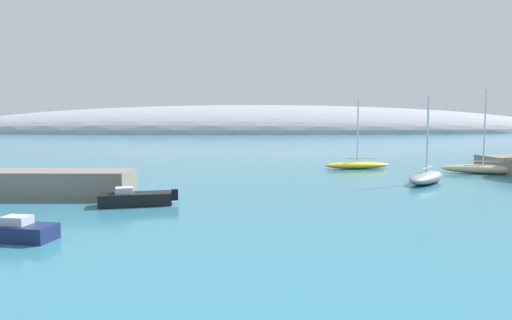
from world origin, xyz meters
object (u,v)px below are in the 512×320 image
Objects in this scene: motorboat_navy_foreground at (3,231)px; motorboat_black_alongside_breakwater at (135,199)px; sailboat_grey_outer_mooring at (426,177)px; sailboat_sand_mid_mooring at (483,169)px; sailboat_yellow_end_of_line at (357,165)px.

motorboat_black_alongside_breakwater is (4.31, 8.43, 0.04)m from motorboat_navy_foreground.
sailboat_sand_mid_mooring is at bearing 164.75° from sailboat_grey_outer_mooring.
sailboat_yellow_end_of_line is at bearing -144.13° from motorboat_black_alongside_breakwater.
sailboat_sand_mid_mooring reaches higher than motorboat_navy_foreground.
sailboat_grey_outer_mooring is 25.26m from motorboat_black_alongside_breakwater.
sailboat_sand_mid_mooring is 12.95m from sailboat_yellow_end_of_line.
sailboat_yellow_end_of_line is (-11.73, 5.48, -0.06)m from sailboat_sand_mid_mooring.
sailboat_sand_mid_mooring reaches higher than motorboat_black_alongside_breakwater.
sailboat_yellow_end_of_line is at bearing 63.46° from motorboat_navy_foreground.
sailboat_grey_outer_mooring reaches higher than motorboat_navy_foreground.
sailboat_yellow_end_of_line is (-2.94, 12.20, -0.09)m from sailboat_grey_outer_mooring.
sailboat_sand_mid_mooring is 1.58× the size of motorboat_navy_foreground.
motorboat_navy_foreground is (-27.66, -18.09, -0.14)m from sailboat_grey_outer_mooring.
motorboat_black_alongside_breakwater is (-32.13, -16.37, -0.07)m from sailboat_sand_mid_mooring.
motorboat_navy_foreground is 9.47m from motorboat_black_alongside_breakwater.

